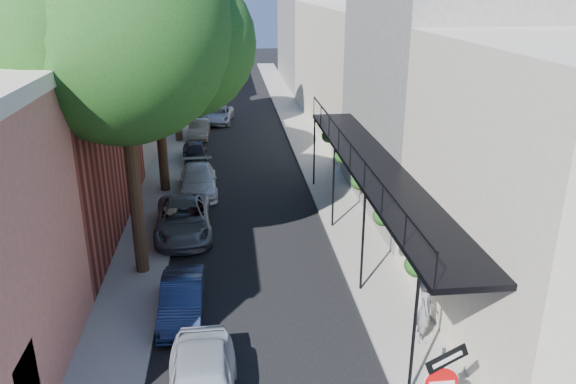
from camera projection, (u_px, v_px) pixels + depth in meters
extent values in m
cube|color=black|center=(239.00, 129.00, 38.18)|extent=(6.00, 64.00, 0.01)
cube|color=gray|center=(180.00, 129.00, 37.76)|extent=(2.00, 64.00, 0.12)
cube|color=gray|center=(298.00, 126.00, 38.56)|extent=(2.00, 64.00, 0.12)
cube|color=gray|center=(103.00, 22.00, 19.97)|extent=(0.06, 7.00, 4.00)
cube|color=gray|center=(81.00, 73.00, 31.98)|extent=(8.00, 12.00, 9.00)
cube|color=beige|center=(121.00, 40.00, 44.84)|extent=(8.00, 16.00, 10.00)
cube|color=#CB7468|center=(145.00, 38.00, 58.24)|extent=(8.00, 12.00, 8.00)
cube|color=gray|center=(460.00, 105.00, 23.54)|extent=(8.00, 10.00, 9.00)
cube|color=beige|center=(372.00, 67.00, 37.68)|extent=(8.00, 20.00, 8.00)
cube|color=gray|center=(326.00, 31.00, 54.10)|extent=(8.00, 16.00, 10.00)
cube|color=black|center=(378.00, 168.00, 18.74)|extent=(2.00, 16.00, 0.15)
cube|color=black|center=(351.00, 143.00, 18.34)|extent=(0.05, 16.00, 0.05)
cylinder|color=black|center=(414.00, 335.00, 12.72)|extent=(0.08, 0.08, 3.40)
cylinder|color=black|center=(314.00, 151.00, 26.70)|extent=(0.08, 0.08, 3.40)
sphere|color=#204915|center=(417.00, 265.00, 13.25)|extent=(0.60, 0.60, 0.60)
sphere|color=#204915|center=(360.00, 181.00, 18.84)|extent=(0.60, 0.60, 0.60)
sphere|color=#204915|center=(328.00, 136.00, 24.43)|extent=(0.60, 0.60, 0.60)
cylinder|color=red|center=(441.00, 383.00, 10.69)|extent=(0.66, 0.04, 0.66)
cube|color=white|center=(442.00, 384.00, 10.66)|extent=(0.50, 0.02, 0.10)
cylinder|color=white|center=(441.00, 382.00, 10.71)|extent=(0.70, 0.02, 0.70)
cube|color=black|center=(447.00, 359.00, 10.49)|extent=(0.89, 0.15, 0.58)
cube|color=white|center=(448.00, 360.00, 10.47)|extent=(0.60, 0.10, 0.31)
cylinder|color=black|center=(133.00, 176.00, 17.94)|extent=(0.44, 0.44, 7.00)
sphere|color=#204915|center=(119.00, 30.00, 16.36)|extent=(6.80, 6.80, 6.80)
sphere|color=#204915|center=(181.00, 43.00, 17.66)|extent=(4.76, 4.76, 4.76)
cylinder|color=black|center=(161.00, 127.00, 25.52)|extent=(0.44, 0.44, 6.30)
sphere|color=#204915|center=(153.00, 35.00, 24.10)|extent=(6.00, 6.00, 6.00)
sphere|color=#204915|center=(190.00, 45.00, 25.27)|extent=(4.20, 4.20, 4.20)
cylinder|color=black|center=(176.00, 83.00, 33.72)|extent=(0.44, 0.44, 7.35)
sphere|color=#204915|center=(170.00, 0.00, 32.07)|extent=(7.00, 7.00, 7.00)
sphere|color=#204915|center=(202.00, 8.00, 33.40)|extent=(4.90, 4.90, 4.90)
imported|color=#152343|center=(182.00, 299.00, 16.50)|extent=(1.23, 3.46, 1.14)
imported|color=slate|center=(184.00, 219.00, 21.91)|extent=(2.36, 4.71, 1.28)
imported|color=silver|center=(198.00, 180.00, 26.33)|extent=(1.92, 4.26, 1.21)
imported|color=black|center=(195.00, 153.00, 30.82)|extent=(1.66, 3.40, 1.12)
imported|color=slate|center=(199.00, 129.00, 35.79)|extent=(1.28, 3.47, 1.14)
imported|color=#9AA1AD|center=(219.00, 115.00, 39.67)|extent=(2.28, 4.20, 1.12)
imported|color=slate|center=(425.00, 310.00, 15.07)|extent=(0.62, 0.78, 1.88)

